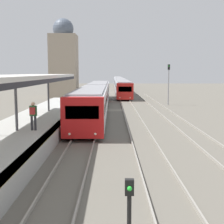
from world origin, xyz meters
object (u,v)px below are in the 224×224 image
Objects in this scene: train_near at (95,96)px; signal_post_near at (128,212)px; person_on_platform at (32,114)px; train_far at (119,83)px; signal_mast_far at (168,80)px.

train_near is 16.77× the size of signal_post_near.
person_on_platform is at bearing -99.08° from train_near.
train_near is at bearing 80.92° from person_on_platform.
signal_post_near is at bearing -91.22° from train_far.
signal_post_near is at bearing -85.64° from train_near.
person_on_platform is at bearing -117.50° from signal_mast_far.
train_near is 6.24× the size of signal_mast_far.
train_far is at bearing 85.11° from train_near.
train_far reaches higher than signal_post_near.
train_near reaches higher than person_on_platform.
person_on_platform is 0.31× the size of signal_mast_far.
signal_post_near is 35.41m from signal_mast_far.
train_far is at bearing 98.21° from signal_mast_far.
person_on_platform is at bearing -96.09° from train_far.
train_far is at bearing 83.91° from person_on_platform.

